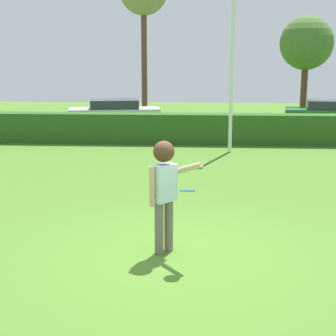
{
  "coord_description": "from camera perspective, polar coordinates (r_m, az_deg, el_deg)",
  "views": [
    {
      "loc": [
        0.34,
        -7.24,
        2.94
      ],
      "look_at": [
        -0.19,
        1.1,
        1.15
      ],
      "focal_mm": 52.77,
      "sensor_mm": 36.0,
      "label": 1
    }
  ],
  "objects": [
    {
      "name": "ground_plane",
      "position": [
        7.83,
        0.9,
        -9.99
      ],
      "size": [
        60.0,
        60.0,
        0.0
      ],
      "primitive_type": "plane",
      "color": "#487425"
    },
    {
      "name": "person",
      "position": [
        7.58,
        -0.43,
        -1.74
      ],
      "size": [
        0.82,
        0.5,
        1.78
      ],
      "color": "#6E605A",
      "rests_on": "ground"
    },
    {
      "name": "frisbee",
      "position": [
        7.12,
        2.26,
        -2.65
      ],
      "size": [
        0.23,
        0.23,
        0.07
      ],
      "color": "#268CE5"
    },
    {
      "name": "lamppost",
      "position": [
        16.43,
        7.44,
        13.44
      ],
      "size": [
        0.24,
        0.24,
        6.08
      ],
      "color": "silver",
      "rests_on": "ground"
    },
    {
      "name": "hedge_row",
      "position": [
        18.3,
        2.55,
        4.57
      ],
      "size": [
        23.98,
        0.9,
        1.1
      ],
      "primitive_type": "cube",
      "color": "#2A561B",
      "rests_on": "ground"
    },
    {
      "name": "parked_car_silver",
      "position": [
        23.35,
        -6.19,
        6.49
      ],
      "size": [
        4.44,
        2.45,
        1.25
      ],
      "color": "#B7B7BC",
      "rests_on": "ground"
    },
    {
      "name": "parked_car_green",
      "position": [
        24.0,
        18.43,
        6.09
      ],
      "size": [
        4.42,
        2.37,
        1.25
      ],
      "color": "#1E6633",
      "rests_on": "ground"
    },
    {
      "name": "willow_tree",
      "position": [
        26.86,
        15.69,
        13.63
      ],
      "size": [
        2.7,
        2.7,
        5.25
      ],
      "color": "brown",
      "rests_on": "ground"
    }
  ]
}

